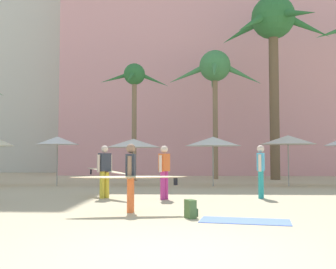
{
  "coord_description": "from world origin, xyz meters",
  "views": [
    {
      "loc": [
        0.16,
        -5.82,
        1.42
      ],
      "look_at": [
        -0.31,
        5.68,
        2.05
      ],
      "focal_mm": 41.87,
      "sensor_mm": 36.0,
      "label": 1
    }
  ],
  "objects": [
    {
      "name": "person_near_right",
      "position": [
        -2.53,
        7.45,
        0.94
      ],
      "size": [
        2.09,
        2.27,
        1.77
      ],
      "rotation": [
        0.0,
        0.0,
        5.56
      ],
      "color": "gold",
      "rests_on": "ground"
    },
    {
      "name": "beach_towel",
      "position": [
        1.48,
        2.82,
        0.01
      ],
      "size": [
        2.05,
        1.19,
        0.01
      ],
      "primitive_type": "cube",
      "rotation": [
        0.0,
        0.0,
        -0.19
      ],
      "color": "#6684E0",
      "rests_on": "ground"
    },
    {
      "name": "hotel_tower_gray",
      "position": [
        -15.8,
        32.21,
        16.91
      ],
      "size": [
        18.27,
        9.84,
        33.83
      ],
      "primitive_type": "cube",
      "color": "beige",
      "rests_on": "ground"
    },
    {
      "name": "person_far_right",
      "position": [
        2.74,
        7.48,
        0.98
      ],
      "size": [
        0.33,
        0.6,
        1.78
      ],
      "rotation": [
        0.0,
        0.0,
        5.98
      ],
      "color": "teal",
      "rests_on": "ground"
    },
    {
      "name": "cafe_umbrella_5",
      "position": [
        1.53,
        12.71,
        2.1
      ],
      "size": [
        2.65,
        2.65,
        2.32
      ],
      "color": "gray",
      "rests_on": "ground"
    },
    {
      "name": "ground",
      "position": [
        0.0,
        0.0,
        0.0
      ],
      "size": [
        120.0,
        120.0,
        0.0
      ],
      "primitive_type": "plane",
      "color": "#C6B28C"
    },
    {
      "name": "palm_tree_right",
      "position": [
        2.08,
        18.33,
        6.67
      ],
      "size": [
        5.87,
        5.91,
        7.99
      ],
      "color": "#896B4C",
      "rests_on": "ground"
    },
    {
      "name": "cafe_umbrella_1",
      "position": [
        -5.94,
        12.8,
        2.16
      ],
      "size": [
        2.04,
        2.04,
        2.35
      ],
      "color": "gray",
      "rests_on": "ground"
    },
    {
      "name": "hotel_pink",
      "position": [
        2.53,
        26.4,
        9.9
      ],
      "size": [
        23.07,
        8.17,
        19.8
      ],
      "primitive_type": "cube",
      "color": "pink",
      "rests_on": "ground"
    },
    {
      "name": "palm_tree_far_left",
      "position": [
        -2.73,
        16.65,
        5.63
      ],
      "size": [
        4.08,
        4.01,
        6.8
      ],
      "color": "#896B4C",
      "rests_on": "ground"
    },
    {
      "name": "backpack",
      "position": [
        0.31,
        3.2,
        0.2
      ],
      "size": [
        0.32,
        0.35,
        0.42
      ],
      "rotation": [
        0.0,
        0.0,
        0.42
      ],
      "color": "#496734",
      "rests_on": "ground"
    },
    {
      "name": "person_mid_right",
      "position": [
        -0.49,
        7.01,
        0.97
      ],
      "size": [
        0.38,
        0.58,
        1.76
      ],
      "rotation": [
        0.0,
        0.0,
        2.67
      ],
      "color": "#B7337F",
      "rests_on": "ground"
    },
    {
      "name": "person_mid_left",
      "position": [
        -1.2,
        3.98,
        0.93
      ],
      "size": [
        2.93,
        1.01,
        1.73
      ],
      "rotation": [
        0.0,
        0.0,
        3.15
      ],
      "color": "orange",
      "rests_on": "ground"
    },
    {
      "name": "cafe_umbrella_2",
      "position": [
        -2.29,
        13.05,
        2.04
      ],
      "size": [
        2.62,
        2.62,
        2.25
      ],
      "color": "gray",
      "rests_on": "ground"
    },
    {
      "name": "palm_tree_far_right",
      "position": [
        5.62,
        17.89,
        9.15
      ],
      "size": [
        6.54,
        6.78,
        11.19
      ],
      "color": "brown",
      "rests_on": "ground"
    },
    {
      "name": "cafe_umbrella_0",
      "position": [
        5.11,
        13.0,
        2.18
      ],
      "size": [
        2.61,
        2.61,
        2.4
      ],
      "color": "gray",
      "rests_on": "ground"
    }
  ]
}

